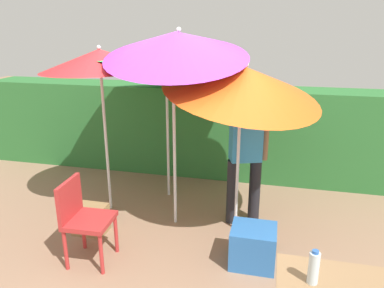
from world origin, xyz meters
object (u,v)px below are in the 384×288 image
object	(u,v)px
umbrella_orange	(100,60)
cooler_box	(253,246)
crate_cardboard	(91,219)
umbrella_rainbow	(244,81)
umbrella_navy	(176,45)
bottle_water	(314,268)
umbrella_yellow	(164,62)
chair_plastic	(83,216)
person_vendor	(245,151)

from	to	relation	value
umbrella_orange	cooler_box	world-z (taller)	umbrella_orange
crate_cardboard	umbrella_rainbow	bearing A→B (deg)	16.47
umbrella_navy	bottle_water	size ratio (longest dim) A/B	10.45
umbrella_yellow	chair_plastic	distance (m)	2.23
umbrella_rainbow	chair_plastic	bearing A→B (deg)	-145.67
umbrella_navy	person_vendor	bearing A→B (deg)	15.65
umbrella_orange	chair_plastic	bearing A→B (deg)	-77.35
umbrella_yellow	umbrella_navy	distance (m)	0.88
umbrella_orange	crate_cardboard	distance (m)	1.89
umbrella_yellow	crate_cardboard	distance (m)	2.19
umbrella_yellow	umbrella_navy	xyz separation A→B (m)	(0.38, -0.75, 0.25)
umbrella_rainbow	umbrella_yellow	distance (m)	1.33
umbrella_yellow	person_vendor	xyz separation A→B (m)	(1.16, -0.53, -0.97)
umbrella_orange	chair_plastic	distance (m)	1.85
umbrella_orange	chair_plastic	size ratio (longest dim) A/B	2.40
cooler_box	umbrella_yellow	bearing A→B (deg)	134.38
umbrella_yellow	umbrella_navy	size ratio (longest dim) A/B	0.96
umbrella_rainbow	umbrella_navy	distance (m)	0.83
umbrella_orange	umbrella_navy	xyz separation A→B (m)	(0.98, -0.15, 0.19)
cooler_box	crate_cardboard	xyz separation A→B (m)	(-1.92, 0.18, -0.04)
umbrella_rainbow	cooler_box	bearing A→B (deg)	-70.98
chair_plastic	umbrella_orange	bearing A→B (deg)	102.65
umbrella_rainbow	chair_plastic	distance (m)	2.19
umbrella_orange	cooler_box	xyz separation A→B (m)	(1.96, -0.78, -1.76)
cooler_box	crate_cardboard	world-z (taller)	cooler_box
umbrella_orange	bottle_water	bearing A→B (deg)	-39.58
umbrella_yellow	crate_cardboard	xyz separation A→B (m)	(-0.57, -1.20, -1.73)
bottle_water	umbrella_yellow	bearing A→B (deg)	124.75
umbrella_rainbow	chair_plastic	size ratio (longest dim) A/B	2.48
umbrella_rainbow	umbrella_navy	bearing A→B (deg)	-176.68
umbrella_orange	umbrella_navy	distance (m)	1.01
crate_cardboard	bottle_water	xyz separation A→B (m)	(2.36, -1.37, 0.72)
umbrella_navy	crate_cardboard	xyz separation A→B (m)	(-0.95, -0.46, -1.99)
person_vendor	chair_plastic	bearing A→B (deg)	-142.01
umbrella_navy	cooler_box	size ratio (longest dim) A/B	5.52
umbrella_orange	person_vendor	xyz separation A→B (m)	(1.76, 0.07, -1.03)
cooler_box	bottle_water	bearing A→B (deg)	-69.88
umbrella_yellow	umbrella_rainbow	bearing A→B (deg)	-32.24
person_vendor	bottle_water	bearing A→B (deg)	-72.85
umbrella_orange	umbrella_yellow	bearing A→B (deg)	44.66
umbrella_orange	person_vendor	size ratio (longest dim) A/B	1.14
umbrella_navy	person_vendor	world-z (taller)	umbrella_navy
chair_plastic	bottle_water	xyz separation A→B (m)	(2.15, -0.87, 0.38)
umbrella_yellow	person_vendor	size ratio (longest dim) A/B	1.29
cooler_box	crate_cardboard	bearing A→B (deg)	174.80
umbrella_rainbow	umbrella_navy	world-z (taller)	umbrella_navy
umbrella_orange	umbrella_rainbow	bearing A→B (deg)	-3.51
crate_cardboard	bottle_water	size ratio (longest dim) A/B	1.59
umbrella_rainbow	chair_plastic	xyz separation A→B (m)	(-1.47, -1.01, -1.28)
umbrella_yellow	umbrella_orange	bearing A→B (deg)	-135.34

